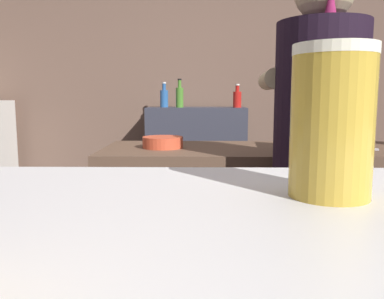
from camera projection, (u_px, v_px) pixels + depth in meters
name	position (u px, v px, depth m)	size (l,w,h in m)	color
wall_back	(225.00, 77.00, 3.45)	(5.20, 0.10, 2.70)	brown
prep_counter	(311.00, 238.00, 2.04)	(2.10, 0.60, 0.93)	brown
back_shelf	(196.00, 174.00, 3.28)	(0.79, 0.36, 1.09)	#343643
bartender	(318.00, 153.00, 1.52)	(0.44, 0.52, 1.68)	#2B313A
mixing_bowl	(163.00, 142.00, 1.98)	(0.20, 0.20, 0.06)	#CA4A2D
chefs_knife	(351.00, 148.00, 1.93)	(0.24, 0.03, 0.01)	silver
pint_glass_far	(332.00, 122.00, 0.37)	(0.08, 0.08, 0.14)	gold
bottle_olive_oil	(164.00, 98.00, 3.21)	(0.06, 0.06, 0.20)	#295998
bottle_soy	(237.00, 98.00, 3.13)	(0.07, 0.07, 0.18)	red
bottle_hot_sauce	(180.00, 96.00, 3.14)	(0.06, 0.06, 0.22)	#447D29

